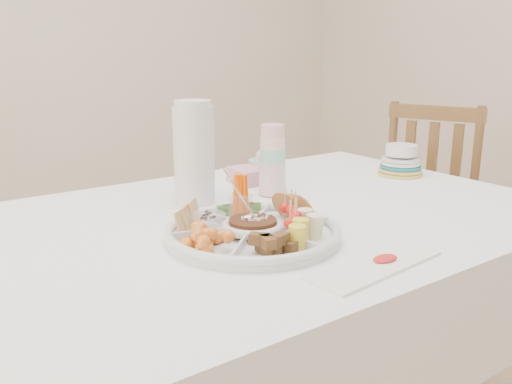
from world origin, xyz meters
TOP-DOWN VIEW (x-y plane):
  - wall_back at (0.00, 2.00)m, footprint 4.00×0.02m
  - dining_table at (0.00, 0.00)m, footprint 1.52×1.02m
  - chair at (0.85, 0.19)m, footprint 0.52×0.52m
  - party_tray at (-0.13, -0.14)m, footprint 0.48×0.48m
  - bean_dip at (-0.13, -0.14)m, footprint 0.13×0.13m
  - tortillas at (-0.01, -0.11)m, footprint 0.12×0.12m
  - carrot_cucumber at (-0.09, -0.01)m, footprint 0.14×0.14m
  - pita_raisins at (-0.22, -0.04)m, footprint 0.14×0.14m
  - cherries at (-0.26, -0.16)m, footprint 0.15×0.15m
  - granola_chunks at (-0.17, -0.26)m, footprint 0.13×0.13m
  - banana_tomato at (-0.05, -0.23)m, footprint 0.14×0.14m
  - cup_stack at (0.13, 0.14)m, footprint 0.08×0.08m
  - thermos at (-0.09, 0.20)m, footprint 0.14×0.14m
  - flower_bowl at (0.24, 0.33)m, footprint 0.13×0.13m
  - napkin_stack at (0.17, 0.29)m, footprint 0.15×0.13m
  - plate_stack at (0.62, 0.09)m, footprint 0.18×0.18m
  - placemat at (-0.03, -0.40)m, footprint 0.31×0.13m

SIDE VIEW (x-z plane):
  - dining_table at x=0.00m, z-range 0.00..0.76m
  - chair at x=0.85m, z-range 0.00..0.96m
  - placemat at x=-0.03m, z-range 0.76..0.76m
  - party_tray at x=-0.13m, z-range 0.76..0.80m
  - napkin_stack at x=0.17m, z-range 0.76..0.80m
  - bean_dip at x=-0.13m, z-range 0.77..0.81m
  - cherries at x=-0.26m, z-range 0.77..0.82m
  - granola_chunks at x=-0.17m, z-range 0.77..0.82m
  - flower_bowl at x=0.24m, z-range 0.76..0.84m
  - tortillas at x=-0.01m, z-range 0.77..0.83m
  - pita_raisins at x=-0.22m, z-range 0.77..0.83m
  - plate_stack at x=0.62m, z-range 0.76..0.85m
  - banana_tomato at x=-0.05m, z-range 0.77..0.86m
  - carrot_cucumber at x=-0.09m, z-range 0.77..0.87m
  - cup_stack at x=0.13m, z-range 0.76..0.97m
  - thermos at x=-0.09m, z-range 0.76..1.04m
  - wall_back at x=0.00m, z-range 0.00..2.70m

